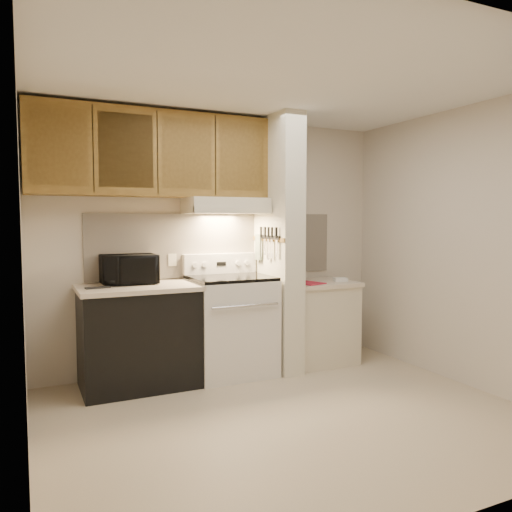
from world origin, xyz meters
TOP-DOWN VIEW (x-y plane):
  - floor at (0.00, 0.00)m, footprint 3.60×3.60m
  - ceiling at (0.00, 0.00)m, footprint 3.60×3.60m
  - wall_back at (0.00, 1.50)m, footprint 3.60×2.50m
  - wall_left at (-1.80, 0.00)m, footprint 0.02×3.00m
  - wall_right at (1.80, 0.00)m, footprint 0.02×3.00m
  - backsplash at (0.00, 1.49)m, footprint 2.60×0.02m
  - range_body at (0.00, 1.16)m, footprint 0.76×0.65m
  - oven_window at (0.00, 0.84)m, footprint 0.50×0.01m
  - oven_handle at (0.00, 0.80)m, footprint 0.65×0.02m
  - cooktop at (0.00, 1.16)m, footprint 0.74×0.64m
  - range_backguard at (0.00, 1.44)m, footprint 0.76×0.08m
  - range_display at (0.00, 1.40)m, footprint 0.10×0.01m
  - range_knob_left_outer at (-0.28, 1.40)m, footprint 0.05×0.02m
  - range_knob_left_inner at (-0.18, 1.40)m, footprint 0.05×0.02m
  - range_knob_right_inner at (0.18, 1.40)m, footprint 0.05×0.02m
  - range_knob_right_outer at (0.28, 1.40)m, footprint 0.05×0.02m
  - dishwasher_front at (-0.88, 1.17)m, footprint 1.00×0.63m
  - left_countertop at (-0.88, 1.17)m, footprint 1.04×0.67m
  - spoon_rest at (-1.23, 1.12)m, footprint 0.21×0.09m
  - teal_jar at (-0.83, 1.39)m, footprint 0.09×0.09m
  - outlet at (-0.48, 1.48)m, footprint 0.08×0.01m
  - microwave at (-0.93, 1.31)m, footprint 0.48×0.33m
  - partition_pillar at (0.51, 1.15)m, footprint 0.22×0.70m
  - pillar_trim at (0.39, 1.15)m, footprint 0.01×0.70m
  - knife_strip at (0.39, 1.10)m, footprint 0.02×0.42m
  - knife_blade_a at (0.38, 0.93)m, footprint 0.01×0.03m
  - knife_handle_a at (0.38, 0.93)m, footprint 0.02×0.02m
  - knife_blade_b at (0.38, 1.03)m, footprint 0.01×0.04m
  - knife_handle_b at (0.38, 1.02)m, footprint 0.02×0.02m
  - knife_blade_c at (0.38, 1.10)m, footprint 0.01×0.04m
  - knife_handle_c at (0.38, 1.09)m, footprint 0.02×0.02m
  - knife_blade_d at (0.38, 1.18)m, footprint 0.01×0.04m
  - knife_handle_d at (0.38, 1.17)m, footprint 0.02×0.02m
  - knife_blade_e at (0.38, 1.27)m, footprint 0.01×0.04m
  - knife_handle_e at (0.38, 1.27)m, footprint 0.02×0.02m
  - oven_mitt at (0.38, 1.32)m, footprint 0.03×0.11m
  - right_cab_base at (0.97, 1.15)m, footprint 0.70×0.60m
  - right_countertop at (0.97, 1.15)m, footprint 0.74×0.64m
  - red_folder at (0.79, 1.05)m, footprint 0.31×0.37m
  - white_box at (1.19, 1.05)m, footprint 0.16×0.12m
  - range_hood at (0.00, 1.28)m, footprint 0.78×0.44m
  - hood_lip at (0.00, 1.07)m, footprint 0.78×0.04m
  - upper_cabinets at (-0.69, 1.32)m, footprint 2.18×0.33m
  - cab_door_a at (-1.51, 1.17)m, footprint 0.46×0.01m
  - cab_gap_a at (-1.23, 1.16)m, footprint 0.01×0.01m
  - cab_door_b at (-0.96, 1.17)m, footprint 0.46×0.01m
  - cab_gap_b at (-0.69, 1.16)m, footprint 0.01×0.01m
  - cab_door_c at (-0.42, 1.17)m, footprint 0.46×0.01m
  - cab_gap_c at (-0.14, 1.16)m, footprint 0.01×0.01m
  - cab_door_d at (0.13, 1.17)m, footprint 0.46×0.01m

SIDE VIEW (x-z plane):
  - floor at x=0.00m, z-range 0.00..0.00m
  - right_cab_base at x=0.97m, z-range 0.00..0.81m
  - dishwasher_front at x=-0.88m, z-range 0.00..0.87m
  - range_body at x=0.00m, z-range 0.00..0.92m
  - oven_window at x=0.00m, z-range 0.35..0.65m
  - oven_handle at x=0.00m, z-range 0.71..0.73m
  - right_countertop at x=0.97m, z-range 0.81..0.85m
  - red_folder at x=0.79m, z-range 0.85..0.86m
  - white_box at x=1.19m, z-range 0.85..0.89m
  - left_countertop at x=-0.88m, z-range 0.87..0.91m
  - spoon_rest at x=-1.23m, z-range 0.91..0.92m
  - cooktop at x=0.00m, z-range 0.92..0.95m
  - teal_jar at x=-0.83m, z-range 0.91..1.00m
  - microwave at x=-0.93m, z-range 0.91..1.18m
  - range_backguard at x=0.00m, z-range 0.95..1.15m
  - range_display at x=0.00m, z-range 1.03..1.07m
  - range_knob_left_outer at x=-0.28m, z-range 1.03..1.07m
  - range_knob_left_inner at x=-0.18m, z-range 1.03..1.07m
  - range_knob_right_inner at x=0.18m, z-range 1.03..1.07m
  - range_knob_right_outer at x=0.28m, z-range 1.03..1.07m
  - outlet at x=-0.48m, z-range 1.04..1.16m
  - knife_blade_c at x=0.38m, z-range 1.10..1.30m
  - knife_blade_b at x=0.38m, z-range 1.12..1.30m
  - knife_blade_e at x=0.38m, z-range 1.12..1.30m
  - oven_mitt at x=0.38m, z-range 1.08..1.34m
  - knife_blade_a at x=0.38m, z-range 1.14..1.30m
  - knife_blade_d at x=0.38m, z-range 1.14..1.30m
  - backsplash at x=0.00m, z-range 0.92..1.55m
  - wall_back at x=0.00m, z-range 1.24..1.26m
  - wall_left at x=-1.80m, z-range 0.00..2.50m
  - wall_right at x=1.80m, z-range 0.00..2.50m
  - partition_pillar at x=0.51m, z-range 0.00..2.50m
  - pillar_trim at x=0.39m, z-range 1.28..1.32m
  - knife_strip at x=0.39m, z-range 1.30..1.34m
  - knife_handle_a at x=0.38m, z-range 1.32..1.42m
  - knife_handle_b at x=0.38m, z-range 1.32..1.42m
  - knife_handle_c at x=0.38m, z-range 1.32..1.42m
  - knife_handle_d at x=0.38m, z-range 1.32..1.42m
  - knife_handle_e at x=0.38m, z-range 1.32..1.42m
  - hood_lip at x=0.00m, z-range 1.55..1.61m
  - range_hood at x=0.00m, z-range 1.55..1.70m
  - upper_cabinets at x=-0.69m, z-range 1.70..2.47m
  - cab_door_a at x=-1.51m, z-range 1.77..2.40m
  - cab_gap_a at x=-1.23m, z-range 1.72..2.45m
  - cab_door_b at x=-0.96m, z-range 1.77..2.40m
  - cab_gap_b at x=-0.69m, z-range 1.72..2.45m
  - cab_door_c at x=-0.42m, z-range 1.77..2.40m
  - cab_gap_c at x=-0.14m, z-range 1.72..2.45m
  - cab_door_d at x=0.13m, z-range 1.77..2.40m
  - ceiling at x=0.00m, z-range 2.50..2.50m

